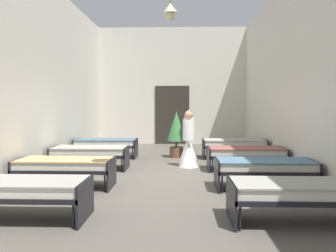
{
  "coord_description": "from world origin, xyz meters",
  "views": [
    {
      "loc": [
        0.31,
        -7.63,
        1.67
      ],
      "look_at": [
        0.0,
        1.42,
        1.08
      ],
      "focal_mm": 36.66,
      "sensor_mm": 36.0,
      "label": 1
    }
  ],
  "objects_px": {
    "bed_right_row_0": "(298,192)",
    "bed_left_row_3": "(106,143)",
    "bed_left_row_1": "(65,166)",
    "potted_plant": "(176,130)",
    "bed_left_row_2": "(90,152)",
    "bed_left_row_0": "(21,189)",
    "nurse_mid_aisle": "(189,141)",
    "bed_right_row_1": "(265,167)",
    "bed_right_row_3": "(234,144)",
    "bed_right_row_2": "(246,153)",
    "nurse_near_aisle": "(188,147)"
  },
  "relations": [
    {
      "from": "bed_right_row_1",
      "to": "bed_left_row_0",
      "type": "bearing_deg",
      "value": -154.25
    },
    {
      "from": "bed_right_row_1",
      "to": "nurse_mid_aisle",
      "type": "xyz_separation_m",
      "value": [
        -1.39,
        3.65,
        0.09
      ]
    },
    {
      "from": "bed_right_row_0",
      "to": "bed_left_row_1",
      "type": "xyz_separation_m",
      "value": [
        -3.94,
        1.9,
        0.0
      ]
    },
    {
      "from": "nurse_near_aisle",
      "to": "bed_left_row_3",
      "type": "bearing_deg",
      "value": -76.79
    },
    {
      "from": "bed_right_row_0",
      "to": "potted_plant",
      "type": "bearing_deg",
      "value": 106.86
    },
    {
      "from": "bed_left_row_3",
      "to": "nurse_mid_aisle",
      "type": "relative_size",
      "value": 1.28
    },
    {
      "from": "bed_right_row_0",
      "to": "bed_right_row_3",
      "type": "height_order",
      "value": "same"
    },
    {
      "from": "bed_left_row_1",
      "to": "nurse_mid_aisle",
      "type": "height_order",
      "value": "nurse_mid_aisle"
    },
    {
      "from": "bed_right_row_1",
      "to": "bed_left_row_2",
      "type": "xyz_separation_m",
      "value": [
        -3.94,
        1.9,
        0.0
      ]
    },
    {
      "from": "bed_left_row_3",
      "to": "bed_right_row_0",
      "type": "bearing_deg",
      "value": -55.35
    },
    {
      "from": "bed_left_row_1",
      "to": "bed_right_row_2",
      "type": "relative_size",
      "value": 1.0
    },
    {
      "from": "nurse_mid_aisle",
      "to": "potted_plant",
      "type": "distance_m",
      "value": 0.56
    },
    {
      "from": "nurse_near_aisle",
      "to": "potted_plant",
      "type": "xyz_separation_m",
      "value": [
        -0.34,
        1.62,
        0.32
      ]
    },
    {
      "from": "bed_right_row_1",
      "to": "bed_left_row_2",
      "type": "distance_m",
      "value": 4.37
    },
    {
      "from": "bed_left_row_0",
      "to": "potted_plant",
      "type": "distance_m",
      "value": 6.23
    },
    {
      "from": "nurse_mid_aisle",
      "to": "potted_plant",
      "type": "xyz_separation_m",
      "value": [
        -0.37,
        0.27,
        0.32
      ]
    },
    {
      "from": "bed_right_row_0",
      "to": "bed_left_row_3",
      "type": "xyz_separation_m",
      "value": [
        -3.94,
        5.7,
        0.0
      ]
    },
    {
      "from": "bed_left_row_0",
      "to": "bed_left_row_1",
      "type": "relative_size",
      "value": 1.0
    },
    {
      "from": "bed_right_row_2",
      "to": "bed_left_row_3",
      "type": "relative_size",
      "value": 1.0
    },
    {
      "from": "bed_left_row_0",
      "to": "bed_left_row_3",
      "type": "xyz_separation_m",
      "value": [
        0.0,
        5.7,
        0.0
      ]
    },
    {
      "from": "nurse_near_aisle",
      "to": "nurse_mid_aisle",
      "type": "distance_m",
      "value": 1.34
    },
    {
      "from": "bed_right_row_0",
      "to": "bed_right_row_3",
      "type": "relative_size",
      "value": 1.0
    },
    {
      "from": "potted_plant",
      "to": "nurse_mid_aisle",
      "type": "bearing_deg",
      "value": -36.24
    },
    {
      "from": "bed_left_row_2",
      "to": "bed_right_row_2",
      "type": "bearing_deg",
      "value": 0.0
    },
    {
      "from": "bed_left_row_2",
      "to": "bed_right_row_1",
      "type": "bearing_deg",
      "value": -25.75
    },
    {
      "from": "nurse_mid_aisle",
      "to": "bed_left_row_0",
      "type": "bearing_deg",
      "value": 163.66
    },
    {
      "from": "bed_right_row_1",
      "to": "bed_left_row_2",
      "type": "bearing_deg",
      "value": 154.25
    },
    {
      "from": "bed_left_row_2",
      "to": "bed_right_row_0",
      "type": "bearing_deg",
      "value": -43.96
    },
    {
      "from": "bed_right_row_0",
      "to": "bed_left_row_2",
      "type": "height_order",
      "value": "same"
    },
    {
      "from": "bed_left_row_2",
      "to": "nurse_mid_aisle",
      "type": "xyz_separation_m",
      "value": [
        2.55,
        1.75,
        0.09
      ]
    },
    {
      "from": "bed_left_row_3",
      "to": "bed_right_row_2",
      "type": "bearing_deg",
      "value": -25.75
    },
    {
      "from": "bed_left_row_2",
      "to": "bed_right_row_2",
      "type": "relative_size",
      "value": 1.0
    },
    {
      "from": "bed_right_row_0",
      "to": "nurse_near_aisle",
      "type": "xyz_separation_m",
      "value": [
        -1.43,
        4.2,
        0.09
      ]
    },
    {
      "from": "bed_left_row_2",
      "to": "nurse_near_aisle",
      "type": "relative_size",
      "value": 1.28
    },
    {
      "from": "bed_right_row_3",
      "to": "nurse_near_aisle",
      "type": "distance_m",
      "value": 2.07
    },
    {
      "from": "bed_left_row_0",
      "to": "bed_right_row_1",
      "type": "distance_m",
      "value": 4.37
    },
    {
      "from": "bed_right_row_0",
      "to": "bed_left_row_1",
      "type": "bearing_deg",
      "value": 154.25
    },
    {
      "from": "bed_left_row_0",
      "to": "nurse_mid_aisle",
      "type": "distance_m",
      "value": 6.11
    },
    {
      "from": "bed_right_row_0",
      "to": "potted_plant",
      "type": "distance_m",
      "value": 6.1
    },
    {
      "from": "bed_left_row_0",
      "to": "bed_left_row_2",
      "type": "xyz_separation_m",
      "value": [
        0.0,
        3.8,
        0.0
      ]
    },
    {
      "from": "potted_plant",
      "to": "bed_right_row_0",
      "type": "bearing_deg",
      "value": -73.14
    },
    {
      "from": "bed_left_row_1",
      "to": "nurse_mid_aisle",
      "type": "distance_m",
      "value": 4.45
    },
    {
      "from": "bed_right_row_0",
      "to": "bed_left_row_2",
      "type": "xyz_separation_m",
      "value": [
        -3.94,
        3.8,
        0.0
      ]
    },
    {
      "from": "bed_left_row_1",
      "to": "potted_plant",
      "type": "bearing_deg",
      "value": 60.98
    },
    {
      "from": "bed_left_row_1",
      "to": "nurse_mid_aisle",
      "type": "xyz_separation_m",
      "value": [
        2.55,
        3.65,
        0.09
      ]
    },
    {
      "from": "bed_left_row_0",
      "to": "bed_right_row_3",
      "type": "distance_m",
      "value": 6.93
    },
    {
      "from": "bed_left_row_3",
      "to": "bed_right_row_3",
      "type": "height_order",
      "value": "same"
    },
    {
      "from": "bed_left_row_2",
      "to": "bed_left_row_3",
      "type": "distance_m",
      "value": 1.9
    },
    {
      "from": "bed_right_row_3",
      "to": "potted_plant",
      "type": "relative_size",
      "value": 1.33
    },
    {
      "from": "bed_right_row_0",
      "to": "bed_left_row_2",
      "type": "relative_size",
      "value": 1.0
    }
  ]
}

